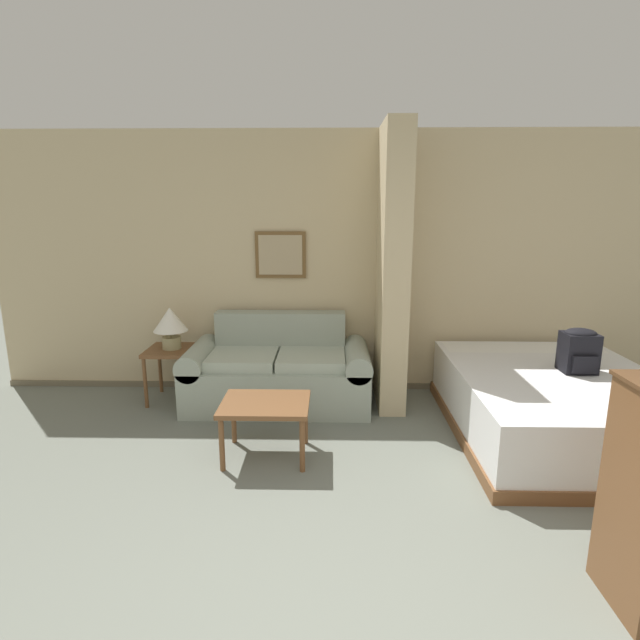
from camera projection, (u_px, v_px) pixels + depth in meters
The scene contains 8 objects.
wall_back at pixel (350, 265), 5.05m from camera, with size 7.24×0.16×2.60m.
wall_partition_pillar at pixel (392, 270), 4.62m from camera, with size 0.24×0.74×2.60m.
couch at pixel (278, 372), 4.81m from camera, with size 1.75×0.84×0.85m.
coffee_table at pixel (265, 409), 3.75m from camera, with size 0.66×0.53×0.44m.
side_table at pixel (173, 356), 4.86m from camera, with size 0.48×0.48×0.53m.
table_lamp at pixel (170, 322), 4.78m from camera, with size 0.33×0.33×0.40m.
bed at pixel (554, 404), 4.14m from camera, with size 1.65×2.06×0.54m.
backpack at pixel (579, 350), 4.08m from camera, with size 0.27×0.25×0.37m.
Camera 1 is at (-0.19, -1.54, 1.87)m, focal length 28.00 mm.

